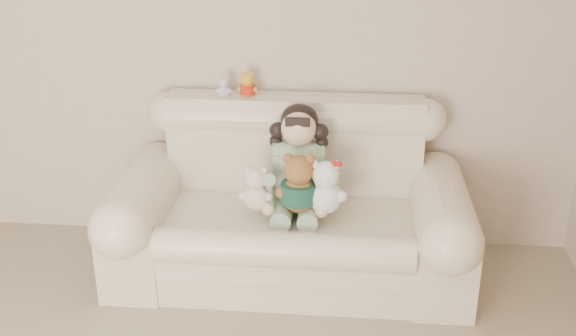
{
  "coord_description": "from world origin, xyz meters",
  "views": [
    {
      "loc": [
        0.81,
        -1.65,
        2.25
      ],
      "look_at": [
        0.48,
        1.9,
        0.75
      ],
      "focal_mm": 43.19,
      "sensor_mm": 36.0,
      "label": 1
    }
  ],
  "objects_px": {
    "white_cat": "(326,182)",
    "seated_child": "(299,158)",
    "brown_teddy": "(299,178)",
    "sofa": "(290,198)",
    "cream_teddy": "(256,185)"
  },
  "relations": [
    {
      "from": "white_cat",
      "to": "brown_teddy",
      "type": "bearing_deg",
      "value": 170.76
    },
    {
      "from": "white_cat",
      "to": "sofa",
      "type": "bearing_deg",
      "value": 140.24
    },
    {
      "from": "seated_child",
      "to": "brown_teddy",
      "type": "relative_size",
      "value": 1.56
    },
    {
      "from": "sofa",
      "to": "seated_child",
      "type": "xyz_separation_m",
      "value": [
        0.05,
        0.08,
        0.23
      ]
    },
    {
      "from": "sofa",
      "to": "brown_teddy",
      "type": "xyz_separation_m",
      "value": [
        0.06,
        -0.13,
        0.19
      ]
    },
    {
      "from": "sofa",
      "to": "brown_teddy",
      "type": "distance_m",
      "value": 0.24
    },
    {
      "from": "sofa",
      "to": "cream_teddy",
      "type": "height_order",
      "value": "sofa"
    },
    {
      "from": "white_cat",
      "to": "seated_child",
      "type": "bearing_deg",
      "value": 120.44
    },
    {
      "from": "sofa",
      "to": "cream_teddy",
      "type": "bearing_deg",
      "value": -143.67
    },
    {
      "from": "brown_teddy",
      "to": "cream_teddy",
      "type": "xyz_separation_m",
      "value": [
        -0.24,
        -0.0,
        -0.05
      ]
    },
    {
      "from": "sofa",
      "to": "brown_teddy",
      "type": "relative_size",
      "value": 5.1
    },
    {
      "from": "sofa",
      "to": "white_cat",
      "type": "xyz_separation_m",
      "value": [
        0.21,
        -0.13,
        0.18
      ]
    },
    {
      "from": "brown_teddy",
      "to": "white_cat",
      "type": "relative_size",
      "value": 1.08
    },
    {
      "from": "sofa",
      "to": "seated_child",
      "type": "relative_size",
      "value": 3.26
    },
    {
      "from": "sofa",
      "to": "brown_teddy",
      "type": "height_order",
      "value": "sofa"
    }
  ]
}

